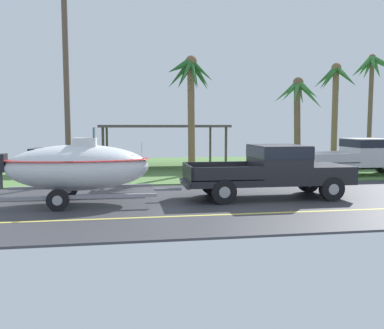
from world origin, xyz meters
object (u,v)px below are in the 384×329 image
object	(u,v)px
parked_sedan_far	(372,157)
palm_tree_near_right	(335,88)
pickup_truck_towing	(277,168)
parked_pickup_background	(365,155)
palm_tree_near_left	(191,84)
utility_pole	(66,75)
palm_tree_far_left	(299,102)
carport_awning	(162,127)
palm_tree_mid	(372,74)
boat_on_trailer	(78,167)
parked_sedan_near	(62,162)

from	to	relation	value
parked_sedan_far	palm_tree_near_right	distance (m)	6.71
pickup_truck_towing	parked_sedan_far	xyz separation A→B (m)	(8.96, 8.21, -0.35)
parked_pickup_background	palm_tree_near_left	distance (m)	9.26
palm_tree_near_left	utility_pole	xyz separation A→B (m)	(-5.60, -2.17, 0.07)
parked_sedan_far	pickup_truck_towing	bearing A→B (deg)	-137.50
parked_pickup_background	palm_tree_far_left	xyz separation A→B (m)	(-1.53, 4.46, 2.81)
carport_awning	palm_tree_mid	world-z (taller)	palm_tree_mid
utility_pole	carport_awning	bearing A→B (deg)	52.98
palm_tree_near_left	parked_pickup_background	bearing A→B (deg)	-11.73
boat_on_trailer	parked_sedan_near	bearing A→B (deg)	102.22
boat_on_trailer	utility_pole	distance (m)	5.77
palm_tree_far_left	utility_pole	xyz separation A→B (m)	(-12.47, -4.88, 0.75)
boat_on_trailer	parked_sedan_far	distance (m)	17.65
parked_sedan_near	palm_tree_far_left	world-z (taller)	palm_tree_far_left
parked_pickup_background	parked_sedan_far	size ratio (longest dim) A/B	1.27
parked_sedan_far	palm_tree_near_left	distance (m)	11.67
parked_sedan_far	boat_on_trailer	bearing A→B (deg)	-152.27
carport_awning	palm_tree_mid	size ratio (longest dim) A/B	1.01
palm_tree_mid	parked_pickup_background	bearing A→B (deg)	-124.46
palm_tree_near_left	parked_sedan_far	bearing A→B (deg)	7.75
parked_sedan_far	carport_awning	size ratio (longest dim) A/B	0.66
pickup_truck_towing	palm_tree_near_right	distance (m)	16.69
parked_pickup_background	carport_awning	xyz separation A→B (m)	(-9.46, 5.59, 1.37)
parked_sedan_near	palm_tree_near_left	bearing A→B (deg)	-8.98
parked_sedan_near	parked_sedan_far	size ratio (longest dim) A/B	0.97
palm_tree_near_right	palm_tree_far_left	xyz separation A→B (m)	(-4.35, -3.85, -1.21)
parked_pickup_background	palm_tree_mid	size ratio (longest dim) A/B	0.84
boat_on_trailer	parked_sedan_far	xyz separation A→B (m)	(15.62, 8.21, -0.50)
palm_tree_near_left	pickup_truck_towing	bearing A→B (deg)	-73.80
parked_sedan_far	carport_awning	world-z (taller)	carport_awning
parked_sedan_near	carport_awning	world-z (taller)	carport_awning
parked_sedan_far	palm_tree_near_right	bearing A→B (deg)	86.58
parked_sedan_near	utility_pole	xyz separation A→B (m)	(0.77, -3.18, 3.93)
parked_sedan_far	utility_pole	distance (m)	17.37
parked_sedan_far	palm_tree_near_right	world-z (taller)	palm_tree_near_right
pickup_truck_towing	palm_tree_near_left	world-z (taller)	palm_tree_near_left
palm_tree_near_left	palm_tree_far_left	xyz separation A→B (m)	(6.87, 2.71, -0.68)
palm_tree_near_right	palm_tree_mid	bearing A→B (deg)	-56.28
palm_tree_far_left	parked_sedan_near	bearing A→B (deg)	-172.67
parked_sedan_near	carport_awning	xyz separation A→B (m)	(5.31, 2.84, 1.73)
pickup_truck_towing	palm_tree_near_left	xyz separation A→B (m)	(-1.95, 6.73, 3.51)
carport_awning	palm_tree_far_left	world-z (taller)	palm_tree_far_left
parked_pickup_background	palm_tree_near_left	world-z (taller)	palm_tree_near_left
parked_pickup_background	palm_tree_mid	distance (m)	8.89
boat_on_trailer	parked_pickup_background	world-z (taller)	boat_on_trailer
carport_awning	palm_tree_mid	distance (m)	14.13
boat_on_trailer	carport_awning	size ratio (longest dim) A/B	0.82
parked_sedan_near	pickup_truck_towing	bearing A→B (deg)	-42.87
pickup_truck_towing	parked_pickup_background	distance (m)	8.14
boat_on_trailer	palm_tree_mid	world-z (taller)	palm_tree_mid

